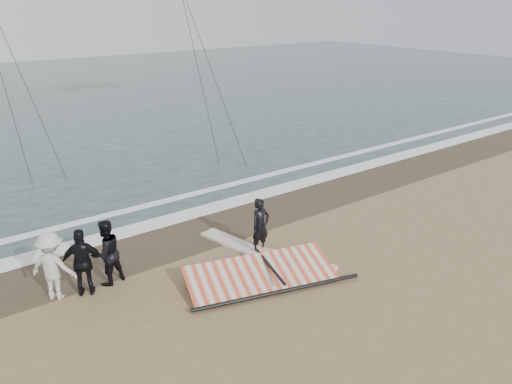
# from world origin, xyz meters

# --- Properties ---
(ground) EXTENTS (120.00, 120.00, 0.00)m
(ground) POSITION_xyz_m (0.00, 0.00, 0.00)
(ground) COLOR #8C704C
(ground) RESTS_ON ground
(sea) EXTENTS (120.00, 54.00, 0.02)m
(sea) POSITION_xyz_m (0.00, 33.00, 0.01)
(sea) COLOR #233838
(sea) RESTS_ON ground
(wet_sand) EXTENTS (120.00, 2.80, 0.01)m
(wet_sand) POSITION_xyz_m (0.00, 4.50, 0.01)
(wet_sand) COLOR #4C3D2B
(wet_sand) RESTS_ON ground
(foam_near) EXTENTS (120.00, 0.90, 0.01)m
(foam_near) POSITION_xyz_m (0.00, 5.90, 0.03)
(foam_near) COLOR white
(foam_near) RESTS_ON sea
(foam_far) EXTENTS (120.00, 0.45, 0.01)m
(foam_far) POSITION_xyz_m (0.00, 7.60, 0.03)
(foam_far) COLOR white
(foam_far) RESTS_ON sea
(man_main) EXTENTS (0.70, 0.49, 1.81)m
(man_main) POSITION_xyz_m (-0.33, 2.03, 0.90)
(man_main) COLOR black
(man_main) RESTS_ON ground
(board_white) EXTENTS (1.80, 2.73, 0.11)m
(board_white) POSITION_xyz_m (-0.01, 0.88, 0.05)
(board_white) COLOR white
(board_white) RESTS_ON ground
(board_cream) EXTENTS (1.04, 2.35, 0.09)m
(board_cream) POSITION_xyz_m (-0.74, 3.10, 0.05)
(board_cream) COLOR beige
(board_cream) RESTS_ON ground
(trio_cluster) EXTENTS (2.62, 1.43, 1.91)m
(trio_cluster) POSITION_xyz_m (-5.57, 3.12, 0.95)
(trio_cluster) COLOR black
(trio_cluster) RESTS_ON ground
(sail_rig) EXTENTS (4.68, 2.82, 0.52)m
(sail_rig) POSITION_xyz_m (-1.48, 0.70, 0.20)
(sail_rig) COLOR black
(sail_rig) RESTS_ON ground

